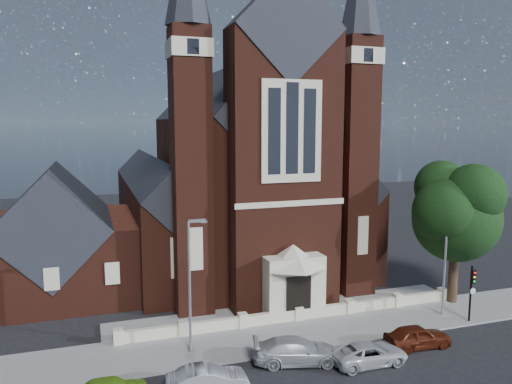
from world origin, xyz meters
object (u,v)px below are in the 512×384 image
(street_lamp_right, at_px, (446,253))
(car_silver_a, at_px, (208,380))
(street_tree, at_px, (461,213))
(traffic_signal, at_px, (472,287))
(car_silver_b, at_px, (297,351))
(car_dark_red, at_px, (417,337))
(car_white_suv, at_px, (369,354))
(church, at_px, (232,179))
(street_lamp_left, at_px, (191,279))
(parish_hall, at_px, (56,244))

(street_lamp_right, bearing_deg, car_silver_a, -165.91)
(street_lamp_right, height_order, car_silver_a, street_lamp_right)
(street_tree, relative_size, traffic_signal, 2.67)
(street_lamp_right, bearing_deg, car_silver_b, -166.22)
(traffic_signal, bearing_deg, car_dark_red, -160.53)
(car_white_suv, bearing_deg, car_silver_b, 70.77)
(street_tree, bearing_deg, car_white_suv, -151.17)
(street_tree, bearing_deg, traffic_signal, -115.95)
(church, bearing_deg, car_dark_red, -76.95)
(church, distance_m, car_silver_b, 23.39)
(traffic_signal, distance_m, car_silver_b, 13.70)
(car_silver_a, xyz_separation_m, car_dark_red, (13.27, 0.94, 0.02))
(traffic_signal, xyz_separation_m, car_silver_b, (-13.49, -1.51, -1.85))
(street_lamp_left, relative_size, car_silver_a, 1.95)
(church, height_order, street_lamp_left, church)
(car_silver_a, bearing_deg, car_silver_b, -71.71)
(car_white_suv, bearing_deg, street_tree, -60.23)
(car_silver_b, bearing_deg, church, 8.39)
(parish_hall, height_order, street_lamp_right, parish_hall)
(parish_hall, xyz_separation_m, traffic_signal, (27.00, -15.57, -1.43))
(street_tree, bearing_deg, car_silver_a, -163.13)
(parish_hall, height_order, traffic_signal, parish_hall)
(street_tree, relative_size, street_lamp_right, 1.32)
(car_silver_b, distance_m, car_dark_red, 7.74)
(church, relative_size, parish_hall, 2.86)
(church, relative_size, street_tree, 3.26)
(street_lamp_right, relative_size, traffic_signal, 2.02)
(car_silver_a, distance_m, car_dark_red, 13.30)
(street_tree, xyz_separation_m, car_white_suv, (-11.26, -6.20, -6.34))
(parish_hall, height_order, street_lamp_left, parish_hall)
(street_tree, xyz_separation_m, car_silver_b, (-15.09, -4.79, -6.23))
(street_lamp_left, relative_size, car_dark_red, 1.96)
(parish_hall, bearing_deg, car_silver_b, -51.68)
(street_lamp_right, relative_size, car_white_suv, 1.82)
(car_silver_a, height_order, car_silver_b, car_silver_b)
(parish_hall, bearing_deg, car_silver_a, -66.77)
(car_silver_b, xyz_separation_m, car_dark_red, (7.72, -0.53, -0.02))
(car_dark_red, bearing_deg, parish_hall, 52.92)
(car_white_suv, bearing_deg, street_lamp_right, -61.91)
(street_lamp_right, distance_m, traffic_signal, 2.71)
(traffic_signal, bearing_deg, car_silver_b, -173.61)
(car_white_suv, bearing_deg, car_dark_red, -76.37)
(street_lamp_right, bearing_deg, parish_hall, 151.78)
(church, height_order, parish_hall, church)
(car_silver_b, distance_m, car_white_suv, 4.08)
(car_silver_a, height_order, car_dark_red, car_dark_red)
(church, distance_m, street_lamp_left, 20.84)
(street_tree, bearing_deg, street_lamp_left, -175.24)
(street_tree, relative_size, car_silver_b, 2.13)
(parish_hall, bearing_deg, car_white_suv, -46.85)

